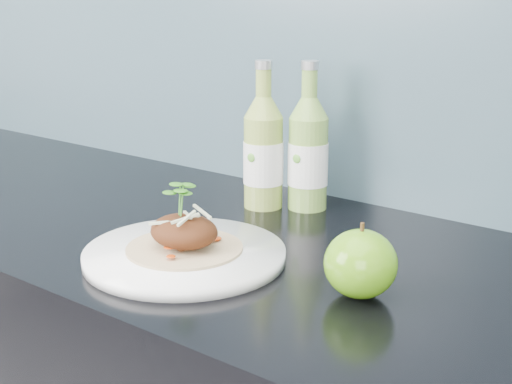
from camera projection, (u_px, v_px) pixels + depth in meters
dinner_plate at (185, 255)px, 1.00m from camera, size 0.36×0.36×0.02m
pork_taco at (184, 230)px, 0.99m from camera, size 0.16×0.16×0.10m
green_apple at (361, 264)px, 0.87m from camera, size 0.11×0.11×0.10m
cider_bottle_left at (263, 153)px, 1.22m from camera, size 0.08×0.08×0.25m
cider_bottle_right at (308, 154)px, 1.21m from camera, size 0.08×0.08×0.25m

